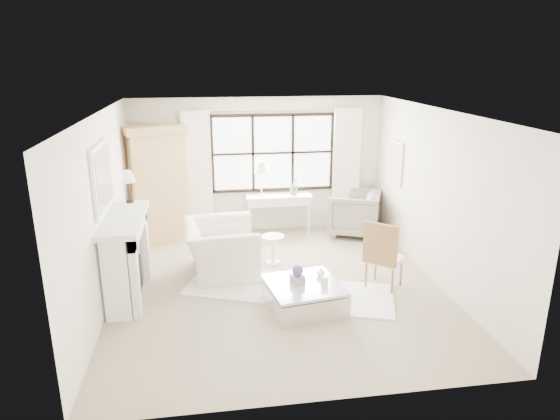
{
  "coord_description": "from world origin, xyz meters",
  "views": [
    {
      "loc": [
        -1.04,
        -7.02,
        3.45
      ],
      "look_at": [
        0.06,
        0.2,
        1.19
      ],
      "focal_mm": 32.0,
      "sensor_mm": 36.0,
      "label": 1
    }
  ],
  "objects_px": {
    "console_table": "(279,214)",
    "club_armchair": "(221,249)",
    "coffee_table": "(304,296)",
    "armoire": "(157,183)"
  },
  "relations": [
    {
      "from": "club_armchair",
      "to": "coffee_table",
      "type": "height_order",
      "value": "club_armchair"
    },
    {
      "from": "console_table",
      "to": "club_armchair",
      "type": "distance_m",
      "value": 2.18
    },
    {
      "from": "armoire",
      "to": "coffee_table",
      "type": "distance_m",
      "value": 3.99
    },
    {
      "from": "armoire",
      "to": "console_table",
      "type": "relative_size",
      "value": 1.71
    },
    {
      "from": "club_armchair",
      "to": "coffee_table",
      "type": "relative_size",
      "value": 1.13
    },
    {
      "from": "armoire",
      "to": "coffee_table",
      "type": "xyz_separation_m",
      "value": [
        2.23,
        -3.17,
        -0.96
      ]
    },
    {
      "from": "armoire",
      "to": "club_armchair",
      "type": "height_order",
      "value": "armoire"
    },
    {
      "from": "club_armchair",
      "to": "coffee_table",
      "type": "distance_m",
      "value": 1.8
    },
    {
      "from": "coffee_table",
      "to": "console_table",
      "type": "bearing_deg",
      "value": 78.46
    },
    {
      "from": "coffee_table",
      "to": "armoire",
      "type": "bearing_deg",
      "value": 115.72
    }
  ]
}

